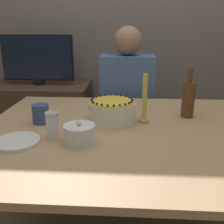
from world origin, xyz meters
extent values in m
cube|color=slate|center=(0.00, 1.40, 1.30)|extent=(8.00, 0.05, 2.60)
cube|color=tan|center=(0.00, 0.00, 0.74)|extent=(1.40, 1.17, 0.03)
cylinder|color=tan|center=(-0.64, 0.52, 0.36)|extent=(0.07, 0.07, 0.73)
cylinder|color=tan|center=(0.64, 0.52, 0.36)|extent=(0.07, 0.07, 0.73)
cylinder|color=white|center=(-0.06, 0.11, 0.81)|extent=(0.24, 0.24, 0.11)
cylinder|color=yellow|center=(-0.06, 0.11, 0.87)|extent=(0.23, 0.23, 0.01)
sphere|color=#191E3D|center=(0.05, 0.11, 0.88)|extent=(0.01, 0.01, 0.01)
sphere|color=#191E3D|center=(0.05, 0.14, 0.88)|extent=(0.01, 0.01, 0.01)
sphere|color=#191E3D|center=(0.03, 0.16, 0.88)|extent=(0.01, 0.01, 0.01)
sphere|color=#191E3D|center=(0.01, 0.19, 0.88)|extent=(0.01, 0.01, 0.01)
sphere|color=#191E3D|center=(-0.01, 0.20, 0.88)|extent=(0.01, 0.01, 0.01)
sphere|color=#191E3D|center=(-0.04, 0.21, 0.88)|extent=(0.01, 0.01, 0.01)
sphere|color=#191E3D|center=(-0.07, 0.21, 0.88)|extent=(0.01, 0.01, 0.01)
sphere|color=#191E3D|center=(-0.10, 0.20, 0.88)|extent=(0.01, 0.01, 0.01)
sphere|color=#191E3D|center=(-0.12, 0.19, 0.88)|extent=(0.01, 0.01, 0.01)
sphere|color=#191E3D|center=(-0.14, 0.16, 0.88)|extent=(0.01, 0.01, 0.01)
sphere|color=#191E3D|center=(-0.16, 0.14, 0.88)|extent=(0.01, 0.01, 0.01)
sphere|color=#191E3D|center=(-0.16, 0.11, 0.88)|extent=(0.01, 0.01, 0.01)
sphere|color=#191E3D|center=(-0.16, 0.08, 0.88)|extent=(0.01, 0.01, 0.01)
sphere|color=#191E3D|center=(-0.14, 0.05, 0.88)|extent=(0.01, 0.01, 0.01)
sphere|color=#191E3D|center=(-0.12, 0.03, 0.88)|extent=(0.01, 0.01, 0.01)
sphere|color=#191E3D|center=(-0.10, 0.01, 0.88)|extent=(0.01, 0.01, 0.01)
sphere|color=#191E3D|center=(-0.07, 0.00, 0.88)|extent=(0.01, 0.01, 0.01)
sphere|color=#191E3D|center=(-0.04, 0.00, 0.88)|extent=(0.01, 0.01, 0.01)
sphere|color=#191E3D|center=(-0.01, 0.01, 0.88)|extent=(0.01, 0.01, 0.01)
sphere|color=#191E3D|center=(0.01, 0.03, 0.88)|extent=(0.01, 0.01, 0.01)
sphere|color=#191E3D|center=(0.03, 0.05, 0.88)|extent=(0.01, 0.01, 0.01)
sphere|color=#191E3D|center=(0.05, 0.08, 0.88)|extent=(0.01, 0.01, 0.01)
cylinder|color=white|center=(-0.18, -0.16, 0.79)|extent=(0.13, 0.13, 0.07)
cylinder|color=white|center=(-0.18, -0.16, 0.83)|extent=(0.14, 0.14, 0.01)
sphere|color=white|center=(-0.18, -0.16, 0.85)|extent=(0.02, 0.02, 0.02)
cylinder|color=white|center=(-0.31, -0.13, 0.81)|extent=(0.06, 0.06, 0.10)
cylinder|color=silver|center=(-0.31, -0.13, 0.87)|extent=(0.06, 0.06, 0.02)
cylinder|color=white|center=(-0.45, -0.19, 0.76)|extent=(0.20, 0.20, 0.01)
cylinder|color=white|center=(-0.45, -0.19, 0.77)|extent=(0.20, 0.20, 0.01)
cylinder|color=tan|center=(0.11, 0.11, 0.77)|extent=(0.06, 0.06, 0.02)
cylinder|color=gold|center=(0.11, 0.11, 0.89)|extent=(0.03, 0.03, 0.24)
cylinder|color=brown|center=(0.35, 0.21, 0.86)|extent=(0.07, 0.07, 0.19)
cylinder|color=brown|center=(0.35, 0.21, 0.99)|extent=(0.02, 0.02, 0.08)
cylinder|color=#384C7F|center=(-0.42, 0.06, 0.81)|extent=(0.09, 0.09, 0.10)
cube|color=#473D33|center=(0.02, 0.78, 0.23)|extent=(0.34, 0.34, 0.45)
cube|color=#4C6B99|center=(0.02, 0.78, 0.74)|extent=(0.40, 0.24, 0.58)
sphere|color=#9E7556|center=(0.02, 0.78, 1.14)|extent=(0.21, 0.21, 0.21)
cube|color=#4C3828|center=(-0.78, 1.10, 0.37)|extent=(0.89, 0.52, 0.73)
cylinder|color=black|center=(-0.78, 1.10, 0.76)|extent=(0.10, 0.10, 0.05)
cube|color=black|center=(-0.78, 1.10, 0.97)|extent=(0.64, 0.02, 0.40)
cube|color=black|center=(-0.78, 1.10, 0.97)|extent=(0.61, 0.03, 0.37)
camera|label=1|loc=(0.03, -1.19, 1.24)|focal=42.00mm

